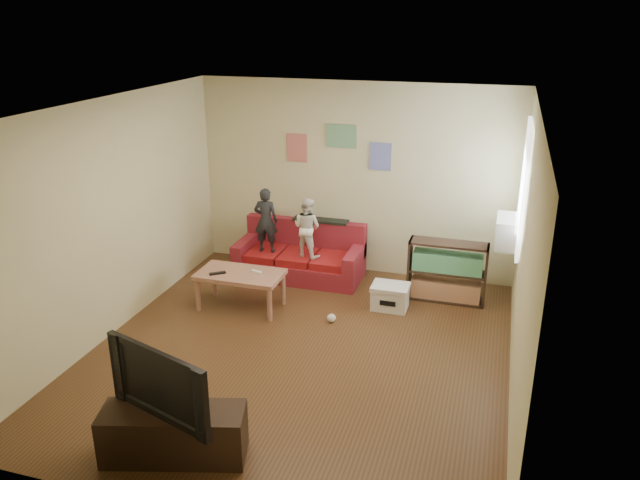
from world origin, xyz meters
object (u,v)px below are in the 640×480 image
(coffee_table, at_px, (240,278))
(television, at_px, (168,379))
(child_a, at_px, (266,220))
(child_b, at_px, (307,227))
(tv_stand, at_px, (174,434))
(sofa, at_px, (301,258))
(bookshelf, at_px, (447,275))
(file_box, at_px, (390,296))

(coffee_table, relative_size, television, 0.97)
(child_a, xyz_separation_m, coffee_table, (0.05, -1.05, -0.42))
(child_b, xyz_separation_m, tv_stand, (0.05, -3.83, -0.56))
(sofa, xyz_separation_m, coffee_table, (-0.40, -1.21, 0.15))
(bookshelf, bearing_deg, coffee_table, -158.48)
(child_a, distance_m, bookshelf, 2.57)
(bookshelf, relative_size, tv_stand, 0.83)
(bookshelf, distance_m, file_box, 0.82)
(child_a, distance_m, television, 3.88)
(child_a, height_order, coffee_table, child_a)
(coffee_table, bearing_deg, bookshelf, 21.52)
(sofa, height_order, television, television)
(coffee_table, height_order, bookshelf, bookshelf)
(file_box, bearing_deg, television, -110.42)
(child_a, relative_size, television, 0.84)
(coffee_table, xyz_separation_m, file_box, (1.82, 0.52, -0.25))
(child_b, bearing_deg, child_a, 16.43)
(coffee_table, height_order, television, television)
(sofa, height_order, tv_stand, sofa)
(child_b, height_order, television, child_b)
(sofa, bearing_deg, tv_stand, -87.19)
(child_b, bearing_deg, tv_stand, 107.15)
(tv_stand, bearing_deg, television, -15.52)
(child_b, xyz_separation_m, file_box, (1.28, -0.53, -0.63))
(child_b, bearing_deg, bookshelf, -165.82)
(coffee_table, distance_m, tv_stand, 2.85)
(sofa, xyz_separation_m, bookshelf, (2.07, -0.24, 0.10))
(coffee_table, relative_size, file_box, 2.29)
(bookshelf, bearing_deg, television, -116.58)
(child_a, height_order, child_b, child_a)
(sofa, height_order, child_a, child_a)
(child_a, relative_size, child_b, 1.10)
(coffee_table, relative_size, bookshelf, 1.07)
(sofa, bearing_deg, child_b, -47.29)
(child_a, height_order, television, child_a)
(sofa, xyz_separation_m, child_b, (0.15, -0.16, 0.53))
(television, bearing_deg, sofa, 111.42)
(bookshelf, distance_m, tv_stand, 4.20)
(bookshelf, bearing_deg, tv_stand, -116.58)
(sofa, height_order, child_b, child_b)
(child_a, bearing_deg, television, 94.72)
(tv_stand, bearing_deg, child_a, 84.08)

